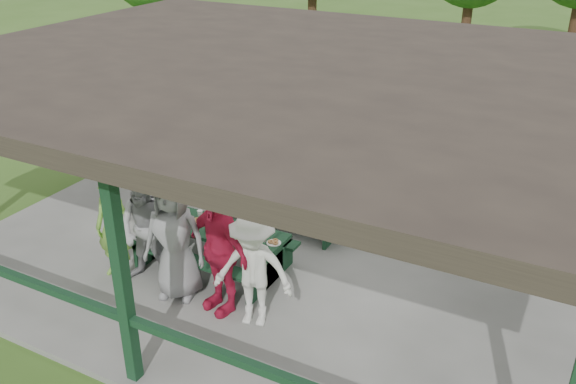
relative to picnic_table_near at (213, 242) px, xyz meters
The scene contains 16 objects.
ground 1.44m from the picnic_table_near, 65.14° to the left, with size 90.00×90.00×0.00m, color #34581B.
concrete_slab 1.42m from the picnic_table_near, 65.14° to the left, with size 10.00×8.00×0.10m, color slate.
pavilion_structure 2.91m from the picnic_table_near, 65.14° to the left, with size 10.60×8.60×3.24m.
picnic_table_near is the anchor object (origin of this frame).
picnic_table_far 2.02m from the picnic_table_near, 81.47° to the left, with size 2.48×1.39×0.75m.
table_setting 0.35m from the picnic_table_near, ahead, with size 2.38×0.45×0.10m.
contestant_green 1.56m from the picnic_table_near, 143.73° to the right, with size 0.61×0.40×1.66m, color #6FA63A.
contestant_grey_left 1.12m from the picnic_table_near, 127.43° to the right, with size 0.91×0.71×1.87m, color gray.
contestant_grey_mid 1.01m from the picnic_table_near, 93.20° to the right, with size 0.95×0.62×1.94m, color gray.
contestant_red 1.24m from the picnic_table_near, 50.80° to the right, with size 1.16×0.48×1.99m, color #B8183A.
contestant_white_fedora 1.66m from the picnic_table_near, 35.44° to the right, with size 1.24×0.89×1.78m.
spectator_lblue 2.80m from the picnic_table_near, 89.43° to the left, with size 1.42×0.45×1.53m, color #8EC0DB.
spectator_blue 3.65m from the picnic_table_near, 111.70° to the left, with size 0.65×0.43×1.79m, color #3B609B.
spectator_grey 3.50m from the picnic_table_near, 58.28° to the left, with size 0.84×0.65×1.73m, color gray.
pickup_truck 11.05m from the picnic_table_near, 77.08° to the left, with size 2.74×5.95×1.65m, color silver.
farm_trailer 10.06m from the picnic_table_near, 97.12° to the left, with size 3.43×1.68×1.19m.
Camera 1 is at (4.48, -8.13, 5.55)m, focal length 38.00 mm.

